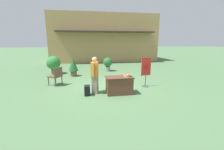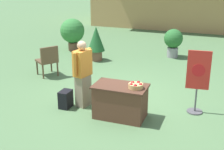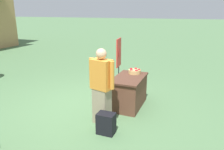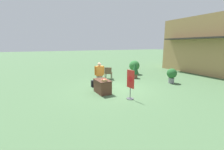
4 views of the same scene
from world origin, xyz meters
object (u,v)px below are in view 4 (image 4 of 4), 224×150
at_px(poster_board, 130,84).
at_px(patio_chair, 108,72).
at_px(display_table, 102,86).
at_px(person_visitor, 99,75).
at_px(backpack, 94,84).
at_px(potted_plant_far_right, 172,74).
at_px(apple_basket, 104,80).
at_px(potted_plant_near_left, 135,70).
at_px(potted_plant_near_right, 134,66).

relative_size(poster_board, patio_chair, 1.55).
height_order(display_table, person_visitor, person_visitor).
height_order(backpack, poster_board, poster_board).
bearing_deg(patio_chair, potted_plant_far_right, -97.65).
relative_size(poster_board, potted_plant_far_right, 1.41).
height_order(apple_basket, person_visitor, person_visitor).
xyz_separation_m(potted_plant_far_right, potted_plant_near_left, (-2.48, -1.35, 0.06)).
bearing_deg(backpack, potted_plant_far_right, 72.72).
relative_size(display_table, person_visitor, 0.73).
distance_m(poster_board, potted_plant_far_right, 4.60).
bearing_deg(backpack, display_table, -0.94).
bearing_deg(potted_plant_near_right, backpack, -64.76).
distance_m(display_table, apple_basket, 0.56).
xyz_separation_m(display_table, poster_board, (1.54, 0.83, 0.40)).
relative_size(patio_chair, potted_plant_near_left, 0.78).
distance_m(display_table, backpack, 1.39).
xyz_separation_m(display_table, potted_plant_near_left, (-2.23, 3.89, 0.31)).
bearing_deg(person_visitor, backpack, -131.03).
relative_size(apple_basket, patio_chair, 0.33).
bearing_deg(poster_board, patio_chair, -108.71).
distance_m(apple_basket, patio_chair, 3.79).
bearing_deg(display_table, potted_plant_near_left, 119.85).
xyz_separation_m(apple_basket, poster_board, (1.19, 0.86, -0.03)).
relative_size(backpack, potted_plant_near_left, 0.35).
bearing_deg(apple_basket, person_visitor, 167.72).
bearing_deg(apple_basket, poster_board, 35.93).
relative_size(person_visitor, potted_plant_near_right, 1.27).
bearing_deg(potted_plant_near_left, potted_plant_far_right, 28.61).
relative_size(apple_basket, potted_plant_near_right, 0.25).
bearing_deg(patio_chair, apple_basket, -174.17).
xyz_separation_m(backpack, poster_board, (2.92, 0.80, 0.57)).
xyz_separation_m(apple_basket, potted_plant_far_right, (-0.11, 5.28, -0.19)).
relative_size(backpack, poster_board, 0.29).
height_order(poster_board, potted_plant_near_left, poster_board).
bearing_deg(apple_basket, display_table, 174.28).
relative_size(person_visitor, poster_board, 1.09).
height_order(backpack, potted_plant_near_right, potted_plant_near_right).
height_order(apple_basket, poster_board, poster_board).
bearing_deg(person_visitor, potted_plant_near_left, 122.86).
relative_size(display_table, backpack, 2.79).
xyz_separation_m(backpack, potted_plant_near_left, (-0.85, 3.87, 0.48)).
distance_m(potted_plant_far_right, potted_plant_near_left, 2.82).
relative_size(potted_plant_far_right, potted_plant_near_right, 0.83).
relative_size(display_table, potted_plant_far_right, 1.12).
bearing_deg(display_table, backpack, 179.06).
relative_size(person_visitor, potted_plant_near_left, 1.32).
distance_m(patio_chair, potted_plant_far_right, 4.67).
bearing_deg(potted_plant_far_right, display_table, -92.66).
height_order(poster_board, potted_plant_far_right, poster_board).
xyz_separation_m(apple_basket, patio_chair, (-3.29, 1.86, -0.28)).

